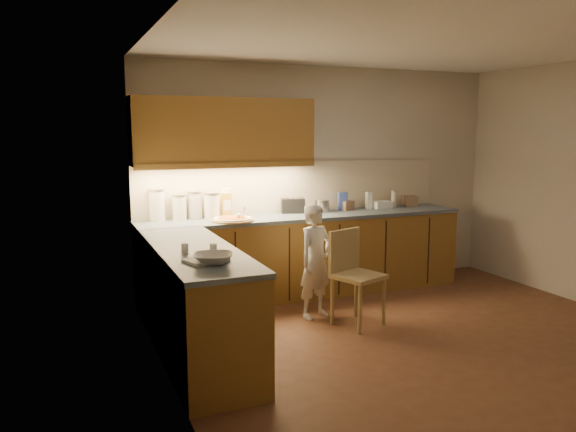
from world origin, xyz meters
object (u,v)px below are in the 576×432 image
Objects in this scene: wooden_chair at (353,270)px; oil_jug at (226,204)px; pizza_on_board at (233,219)px; child at (316,261)px; toaster at (293,206)px.

wooden_chair is 2.88× the size of oil_jug.
oil_jug is (0.01, 0.27, 0.13)m from pizza_on_board.
child is at bearing -54.99° from oil_jug.
child is 3.91× the size of toaster.
pizza_on_board is 1.52× the size of toaster.
child is at bearing 110.01° from wooden_chair.
pizza_on_board reaches higher than toaster.
oil_jug is 1.08× the size of toaster.
wooden_chair is (0.25, -0.30, -0.04)m from child.
child is 3.61× the size of oil_jug.
oil_jug is (-0.89, 1.23, 0.54)m from wooden_chair.
pizza_on_board is 0.87m from toaster.
oil_jug is (-0.65, 0.92, 0.49)m from child.
pizza_on_board is 1.40× the size of oil_jug.
child reaches higher than toaster.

